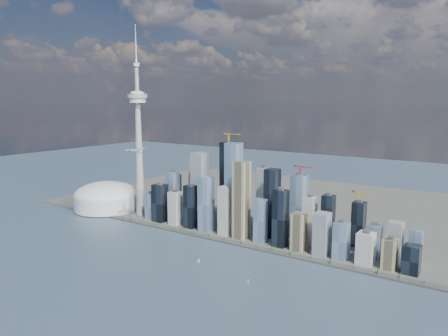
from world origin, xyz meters
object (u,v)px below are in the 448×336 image
Objects in this scene: airplane at (136,151)px; dome_stadium at (106,197)px; needle_tower at (139,137)px; sailboat_east at (248,281)px; sailboat_west at (199,261)px.

dome_stadium is at bearing 170.80° from airplane.
needle_tower reaches higher than sailboat_east.
needle_tower is at bearing 148.07° from airplane.
airplane reaches higher than sailboat_west.
needle_tower is at bearing 172.15° from sailboat_east.
needle_tower is 485.55m from sailboat_west.
sailboat_east is (143.30, -30.74, 0.39)m from sailboat_west.
sailboat_west is 146.56m from sailboat_east.
needle_tower is 8.94× the size of airplane.
needle_tower reaches higher than dome_stadium.
dome_stadium is (-140.00, -10.00, -196.40)m from needle_tower.
needle_tower is 613.89m from sailboat_east.
needle_tower is 175.50m from airplane.
needle_tower is at bearing 127.71° from sailboat_west.
dome_stadium reaches higher than sailboat_west.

